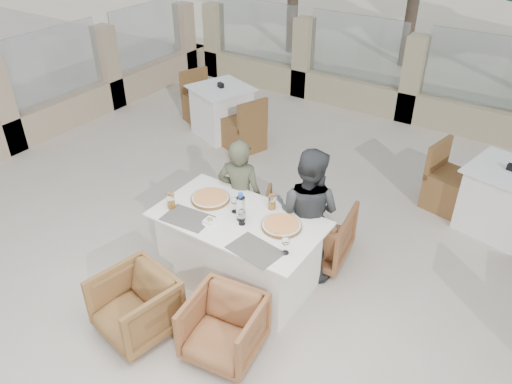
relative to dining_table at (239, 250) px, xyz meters
The scene contains 24 objects.
ground 0.40m from the dining_table, 46.11° to the right, with size 80.00×80.00×0.00m, color beige.
sand_patch 13.94m from the dining_table, 89.73° to the left, with size 30.00×16.00×0.01m, color #FBEFCD.
perimeter_wall_far 4.75m from the dining_table, 89.20° to the left, with size 10.00×0.34×1.60m, color tan, non-canonical shape.
perimeter_wall_left 4.68m from the dining_table, 162.11° to the left, with size 0.34×7.00×1.60m, color tan, non-canonical shape.
dining_table is the anchor object (origin of this frame).
placemat_near_left 0.61m from the dining_table, 146.09° to the right, with size 0.45×0.30×0.00m, color #605A52.
placemat_near_right 0.63m from the dining_table, 37.98° to the right, with size 0.45×0.30×0.00m, color #5B574E.
pizza_left 0.58m from the dining_table, 166.65° to the left, with size 0.38×0.38×0.05m, color #E75B1F.
pizza_right 0.59m from the dining_table, 13.83° to the left, with size 0.37×0.37×0.05m, color orange.
water_bottle 0.53m from the dining_table, ahead, with size 0.08×0.08×0.29m, color #A3BAD7.
wine_glass_centre 0.49m from the dining_table, 142.66° to the left, with size 0.08×0.08×0.18m, color silver, non-canonical shape.
wine_glass_near 0.49m from the dining_table, 34.66° to the right, with size 0.08×0.08×0.18m, color white, non-canonical shape.
wine_glass_corner 0.81m from the dining_table, 17.21° to the right, with size 0.08×0.08×0.18m, color white, non-canonical shape.
beer_glass_left 0.81m from the dining_table, 161.35° to the right, with size 0.08×0.08×0.15m, color orange.
beer_glass_right 0.58m from the dining_table, 60.31° to the left, with size 0.07×0.07×0.15m, color orange.
olive_dish 0.49m from the dining_table, 131.10° to the right, with size 0.11×0.11×0.04m, color white, non-canonical shape.
armchair_far_left 0.79m from the dining_table, 122.24° to the left, with size 0.59×0.60×0.55m, color olive.
armchair_far_right 0.90m from the dining_table, 59.22° to the left, with size 0.67×0.69×0.63m, color brown.
armchair_near_left 1.11m from the dining_table, 109.91° to the right, with size 0.63×0.65×0.59m, color olive.
armchair_near_right 0.91m from the dining_table, 63.11° to the right, with size 0.60×0.62×0.56m, color #9B6238.
diner_left 0.61m from the dining_table, 123.56° to the left, with size 0.48×0.31×1.30m, color #4C503A.
diner_right 0.76m from the dining_table, 49.34° to the left, with size 0.68×0.53×1.39m, color #3C3F42.
bg_table_a 3.39m from the dining_table, 129.78° to the left, with size 1.64×0.82×0.77m, color white, non-canonical shape.
bg_table_b 3.07m from the dining_table, 50.38° to the left, with size 1.64×0.82×0.77m, color white, non-canonical shape.
Camera 1 is at (2.17, -3.00, 3.50)m, focal length 35.00 mm.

